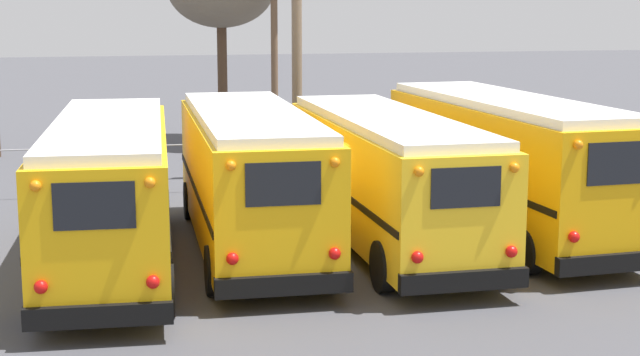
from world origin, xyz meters
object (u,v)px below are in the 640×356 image
object	(u,v)px
school_bus_0	(110,189)
utility_pole	(297,25)
school_bus_3	(506,161)
school_bus_1	(250,175)
school_bus_2	(386,174)

from	to	relation	value
school_bus_0	utility_pole	size ratio (longest dim) A/B	1.06
school_bus_0	school_bus_3	size ratio (longest dim) A/B	1.02
school_bus_3	school_bus_1	bearing A→B (deg)	-178.63
school_bus_0	school_bus_1	xyz separation A→B (m)	(3.03, 0.93, 0.02)
school_bus_2	school_bus_3	size ratio (longest dim) A/B	1.03
school_bus_0	school_bus_1	bearing A→B (deg)	16.96
school_bus_0	school_bus_2	xyz separation A→B (m)	(6.07, 0.65, -0.04)
school_bus_0	utility_pole	xyz separation A→B (m)	(5.79, 9.43, 3.05)
school_bus_0	school_bus_3	world-z (taller)	school_bus_3
school_bus_1	school_bus_3	world-z (taller)	school_bus_3
school_bus_1	school_bus_3	xyz separation A→B (m)	(6.07, 0.14, 0.07)
school_bus_0	school_bus_3	xyz separation A→B (m)	(9.10, 1.07, 0.09)
school_bus_0	utility_pole	distance (m)	11.48
school_bus_2	utility_pole	distance (m)	9.31
school_bus_0	school_bus_2	bearing A→B (deg)	6.15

